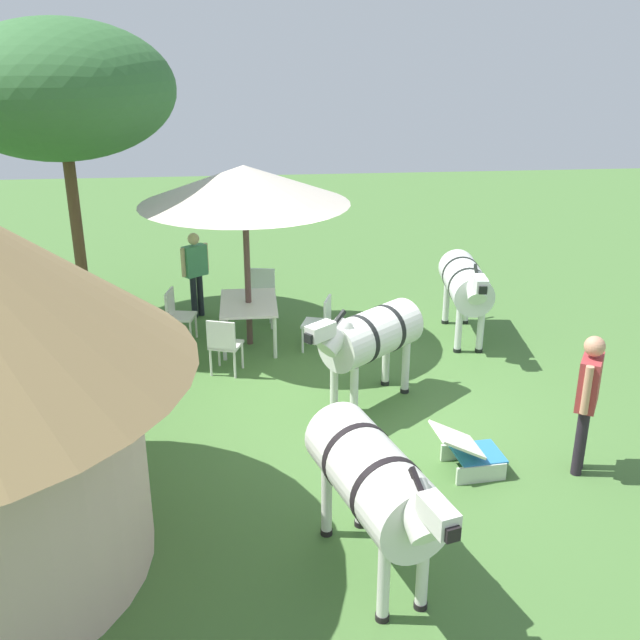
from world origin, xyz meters
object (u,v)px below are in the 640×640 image
at_px(standing_watcher, 588,392).
at_px(patio_chair_east_end, 321,320).
at_px(zebra_nearest_camera, 466,284).
at_px(acacia_tree_far_lawn, 60,91).
at_px(patio_chair_near_hut, 224,343).
at_px(guest_beside_umbrella, 195,267).
at_px(zebra_by_umbrella, 376,481).
at_px(shade_umbrella, 244,185).
at_px(zebra_toward_hut, 369,337).
at_px(striped_lounge_chair, 469,452).
at_px(patio_dining_table, 249,307).
at_px(patio_chair_west_end, 262,290).
at_px(patio_chair_near_lawn, 177,312).

bearing_deg(standing_watcher, patio_chair_east_end, 65.54).
height_order(zebra_nearest_camera, acacia_tree_far_lawn, acacia_tree_far_lawn).
bearing_deg(patio_chair_near_hut, patio_chair_east_end, 45.53).
bearing_deg(guest_beside_umbrella, zebra_by_umbrella, -110.64).
bearing_deg(shade_umbrella, zebra_by_umbrella, -168.99).
xyz_separation_m(patio_chair_near_hut, acacia_tree_far_lawn, (2.21, 2.45, 3.48)).
height_order(zebra_nearest_camera, zebra_toward_hut, zebra_toward_hut).
relative_size(striped_lounge_chair, zebra_by_umbrella, 0.38).
xyz_separation_m(striped_lounge_chair, zebra_nearest_camera, (3.98, -1.06, 0.73)).
bearing_deg(patio_chair_near_hut, shade_umbrella, 90.00).
bearing_deg(patio_dining_table, acacia_tree_far_lawn, 69.50).
bearing_deg(striped_lounge_chair, patio_chair_near_hut, -140.67).
xyz_separation_m(zebra_toward_hut, acacia_tree_far_lawn, (3.34, 4.46, 3.00)).
height_order(patio_chair_west_end, zebra_toward_hut, zebra_toward_hut).
bearing_deg(striped_lounge_chair, guest_beside_umbrella, -153.08).
bearing_deg(striped_lounge_chair, zebra_by_umbrella, -46.33).
distance_m(patio_chair_near_hut, patio_chair_east_end, 1.74).
xyz_separation_m(guest_beside_umbrella, zebra_nearest_camera, (-1.50, -4.53, 0.04)).
bearing_deg(zebra_by_umbrella, striped_lounge_chair, -147.33).
distance_m(patio_chair_east_end, zebra_nearest_camera, 2.49).
distance_m(patio_chair_east_end, zebra_by_umbrella, 5.40).
xyz_separation_m(patio_chair_near_hut, zebra_toward_hut, (-1.12, -2.01, 0.48)).
height_order(zebra_nearest_camera, zebra_by_umbrella, zebra_by_umbrella).
bearing_deg(patio_chair_east_end, patio_chair_near_lawn, 93.64).
bearing_deg(standing_watcher, patio_chair_west_end, 64.39).
relative_size(standing_watcher, zebra_by_umbrella, 0.75).
bearing_deg(patio_chair_near_hut, zebra_nearest_camera, 33.04).
bearing_deg(patio_chair_near_lawn, shade_umbrella, 90.00).
height_order(patio_chair_west_end, striped_lounge_chair, patio_chair_west_end).
xyz_separation_m(patio_chair_near_hut, zebra_nearest_camera, (1.03, -3.98, 0.46)).
xyz_separation_m(standing_watcher, acacia_tree_far_lawn, (5.30, 6.67, 2.97)).
xyz_separation_m(patio_dining_table, standing_watcher, (-4.23, -3.83, 0.38)).
distance_m(patio_dining_table, guest_beside_umbrella, 1.69).
distance_m(patio_chair_east_end, striped_lounge_chair, 4.00).
height_order(zebra_by_umbrella, zebra_toward_hut, zebra_by_umbrella).
xyz_separation_m(striped_lounge_chair, zebra_by_umbrella, (-1.64, 1.42, 0.78)).
height_order(zebra_by_umbrella, acacia_tree_far_lawn, acacia_tree_far_lawn).
bearing_deg(zebra_toward_hut, patio_chair_west_end, -18.58).
height_order(patio_chair_near_hut, zebra_toward_hut, zebra_toward_hut).
height_order(standing_watcher, striped_lounge_chair, standing_watcher).
bearing_deg(patio_chair_near_lawn, zebra_nearest_camera, 96.15).
xyz_separation_m(patio_chair_near_hut, standing_watcher, (-3.08, -4.22, 0.52)).
xyz_separation_m(patio_chair_west_end, zebra_toward_hut, (-3.47, -1.38, 0.48)).
xyz_separation_m(patio_dining_table, patio_chair_near_hut, (-1.15, 0.39, -0.14)).
bearing_deg(zebra_toward_hut, zebra_by_umbrella, 131.37).
height_order(patio_dining_table, zebra_toward_hut, zebra_toward_hut).
height_order(patio_dining_table, patio_chair_east_end, patio_chair_east_end).
bearing_deg(striped_lounge_chair, patio_chair_west_end, -161.98).
bearing_deg(guest_beside_umbrella, zebra_toward_hut, -91.72).
distance_m(patio_dining_table, zebra_nearest_camera, 3.61).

